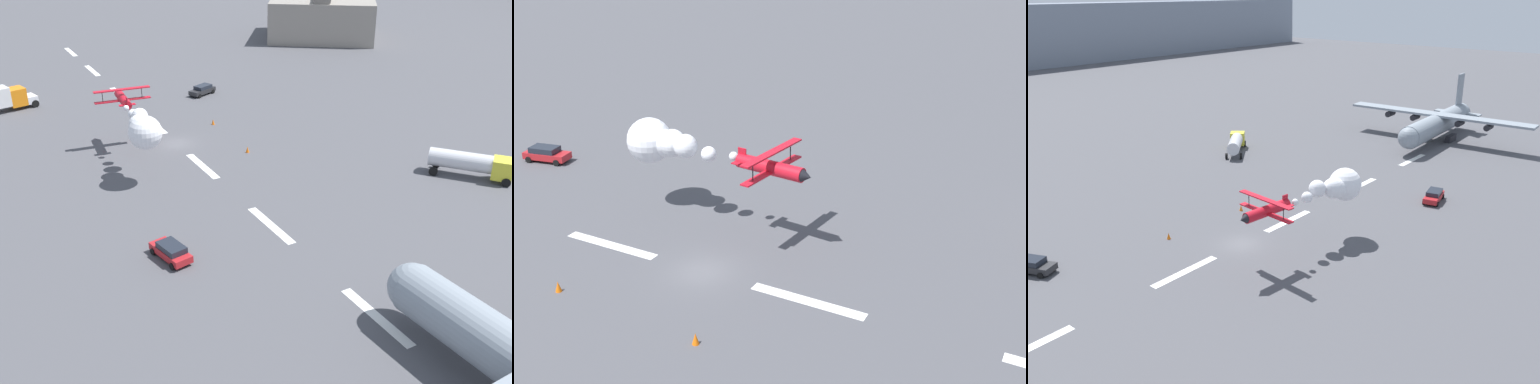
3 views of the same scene
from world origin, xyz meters
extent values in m
plane|color=#4C4C51|center=(0.00, 0.00, 0.00)|extent=(440.00, 440.00, 0.00)
cube|color=white|center=(-8.15, 0.00, 0.01)|extent=(8.00, 0.90, 0.01)
cube|color=white|center=(8.15, 0.00, 0.01)|extent=(8.00, 0.90, 0.01)
cube|color=white|center=(24.44, 0.00, 0.01)|extent=(8.00, 0.90, 0.01)
cube|color=white|center=(40.73, 0.00, 0.01)|extent=(8.00, 0.90, 0.01)
cylinder|color=gray|center=(54.74, 2.32, 3.13)|extent=(25.03, 5.11, 3.86)
sphere|color=gray|center=(42.32, 1.68, 3.13)|extent=(3.66, 3.66, 3.66)
cube|color=gray|center=(54.74, 2.32, 4.86)|extent=(4.92, 33.99, 0.40)
cylinder|color=black|center=(53.87, 11.60, 3.96)|extent=(2.45, 1.22, 1.10)
cylinder|color=black|center=(54.13, 6.52, 3.96)|extent=(2.45, 1.22, 1.10)
cylinder|color=black|center=(54.56, -1.93, 3.96)|extent=(2.45, 1.22, 1.10)
cylinder|color=black|center=(54.82, -7.01, 3.96)|extent=(2.45, 1.22, 1.10)
cube|color=gray|center=(65.17, 2.85, 8.06)|extent=(2.81, 0.44, 6.00)
cube|color=gray|center=(65.17, 2.85, 3.43)|extent=(2.45, 9.09, 0.24)
cube|color=black|center=(55.86, -0.06, 0.60)|extent=(3.25, 1.16, 1.20)
cube|color=black|center=(55.62, 4.79, 0.60)|extent=(3.25, 1.16, 1.20)
cylinder|color=red|center=(-2.29, -5.82, 6.20)|extent=(5.54, 1.63, 1.08)
cube|color=red|center=(-2.49, -5.80, 6.05)|extent=(1.40, 6.99, 0.12)
cube|color=red|center=(-2.49, -5.80, 7.42)|extent=(1.40, 6.99, 0.12)
cylinder|color=black|center=(-2.74, -8.23, 6.73)|extent=(0.08, 0.08, 1.36)
cylinder|color=black|center=(-2.25, -3.38, 6.73)|extent=(0.08, 0.08, 1.36)
cube|color=red|center=(0.15, -6.07, 6.65)|extent=(0.71, 0.17, 1.10)
cube|color=red|center=(0.15, -6.07, 6.25)|extent=(0.80, 2.05, 0.08)
cone|color=black|center=(-5.36, -5.51, 6.20)|extent=(0.79, 0.99, 0.92)
sphere|color=white|center=(1.18, -6.54, 6.21)|extent=(0.70, 0.70, 0.70)
sphere|color=white|center=(3.32, -6.42, 6.06)|extent=(1.19, 1.19, 1.19)
sphere|color=white|center=(5.35, -6.27, 6.42)|extent=(1.87, 1.87, 1.87)
sphere|color=white|center=(7.16, -7.03, 6.13)|extent=(2.23, 2.23, 2.23)
sphere|color=white|center=(7.88, -7.10, 5.99)|extent=(2.17, 2.17, 2.17)
sphere|color=white|center=(9.46, -7.10, 5.97)|extent=(3.69, 3.69, 3.69)
cube|color=yellow|center=(28.21, 27.63, 1.60)|extent=(3.22, 3.25, 2.20)
cylinder|color=silver|center=(24.63, 24.78, 1.85)|extent=(6.75, 5.98, 2.10)
cylinder|color=black|center=(27.93, 28.94, 0.50)|extent=(0.98, 0.87, 1.00)
cylinder|color=black|center=(21.78, 24.04, 0.50)|extent=(0.98, 0.87, 1.00)
cylinder|color=black|center=(29.42, 27.07, 0.50)|extent=(0.98, 0.87, 1.00)
cylinder|color=black|center=(23.28, 22.17, 0.50)|extent=(0.98, 0.87, 1.00)
cube|color=#B21E23|center=(25.40, -10.81, 0.65)|extent=(4.75, 2.64, 0.65)
cube|color=#1E232D|center=(25.59, -10.77, 1.25)|extent=(2.96, 2.15, 0.55)
cylinder|color=black|center=(24.03, -12.00, 0.32)|extent=(0.67, 0.34, 0.64)
cylinder|color=black|center=(27.11, -11.38, 0.32)|extent=(0.67, 0.34, 0.64)
cylinder|color=black|center=(23.68, -10.23, 0.32)|extent=(0.67, 0.34, 0.64)
cylinder|color=black|center=(26.76, -9.62, 0.32)|extent=(0.67, 0.34, 0.64)
cube|color=#262628|center=(-17.76, 11.60, 0.65)|extent=(3.49, 4.88, 0.65)
cube|color=#1E232D|center=(-17.84, 11.79, 1.25)|extent=(2.62, 3.16, 0.55)
cylinder|color=black|center=(-16.29, 10.52, 0.32)|extent=(0.46, 0.67, 0.64)
cylinder|color=black|center=(-17.94, 9.78, 0.32)|extent=(0.46, 0.67, 0.64)
cone|color=orange|center=(-4.27, 7.20, 0.38)|extent=(0.44, 0.44, 0.75)
cone|color=orange|center=(6.98, 6.68, 0.38)|extent=(0.44, 0.44, 0.75)
camera|label=1|loc=(69.39, -26.25, 29.37)|focal=42.80mm
camera|label=2|loc=(-23.18, 33.58, 23.86)|focal=46.78mm
camera|label=3|loc=(-39.16, -38.09, 26.36)|focal=38.33mm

